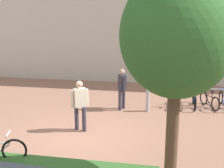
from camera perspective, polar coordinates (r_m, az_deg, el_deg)
The scene contains 7 objects.
ground_plane at distance 9.14m, azimuth -6.72°, elevation -10.68°, with size 60.00×60.00×0.00m, color #936651.
planter_strip at distance 7.57m, azimuth -19.02°, elevation -15.97°, with size 7.00×1.10×0.16m, color #336028.
tree_sidewalk at distance 5.88m, azimuth 13.31°, elevation 9.50°, with size 2.39×2.39×4.67m.
bike_rack_cluster at distance 12.57m, azimuth 19.40°, elevation -3.03°, with size 3.18×1.91×0.83m.
bollard_steel at distance 11.41m, azimuth 7.39°, elevation -3.43°, with size 0.16×0.16×0.90m, color #ADADB2.
person_casual_tan at distance 9.28m, azimuth -6.64°, elevation -3.83°, with size 0.51×0.43×1.72m.
person_suited_navy at distance 11.43m, azimuth 2.06°, elevation -0.53°, with size 0.40×0.55×1.72m.
Camera 1 is at (2.54, -7.98, 3.66)m, focal length 44.30 mm.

